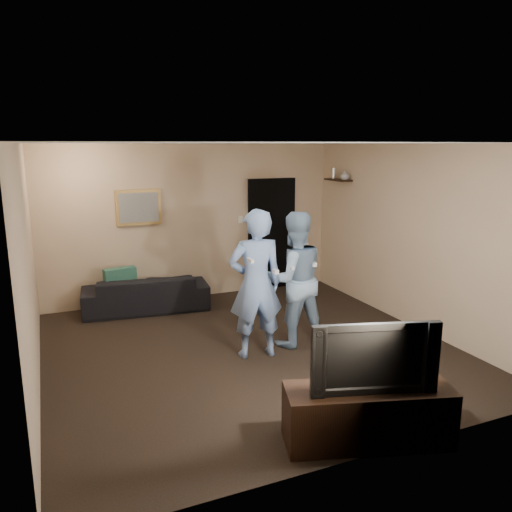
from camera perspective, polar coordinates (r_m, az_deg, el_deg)
name	(u,v)px	position (r m, az deg, el deg)	size (l,w,h in m)	color
ground	(249,349)	(6.57, -0.75, -10.54)	(5.00, 5.00, 0.00)	black
ceiling	(249,143)	(6.04, -0.82, 12.78)	(5.00, 5.00, 0.04)	silver
wall_back	(193,222)	(8.50, -7.21, 3.84)	(5.00, 0.04, 2.60)	tan
wall_front	(370,311)	(4.05, 12.85, -6.17)	(5.00, 0.04, 2.60)	tan
wall_left	(28,270)	(5.74, -24.57, -1.47)	(0.04, 5.00, 2.60)	tan
wall_right	(411,236)	(7.47, 17.27, 2.16)	(0.04, 5.00, 2.60)	tan
sofa	(146,293)	(8.13, -12.48, -4.12)	(1.95, 0.76, 0.57)	black
throw_pillow	(121,283)	(8.02, -15.23, -3.04)	(0.49, 0.16, 0.49)	#184A3D
painting_frame	(139,207)	(8.24, -13.27, 5.44)	(0.72, 0.05, 0.57)	olive
painting_canvas	(139,208)	(8.21, -13.24, 5.42)	(0.62, 0.01, 0.47)	slate
doorway	(272,234)	(9.02, 1.79, 2.51)	(0.90, 0.06, 2.00)	black
light_switch	(240,220)	(8.74, -1.79, 4.18)	(0.08, 0.02, 0.12)	silver
wall_shelf	(338,180)	(8.76, 9.36, 8.58)	(0.20, 0.60, 0.03)	black
shelf_vase	(345,175)	(8.58, 10.13, 9.09)	(0.15, 0.15, 0.15)	#A9A9AE
shelf_figurine	(334,173)	(8.88, 8.86, 9.33)	(0.06, 0.06, 0.18)	silver
tv_console	(368,415)	(4.72, 12.67, -17.34)	(1.47, 0.47, 0.52)	black
television	(371,354)	(4.46, 13.03, -10.87)	(1.10, 0.14, 0.63)	black
wii_player_left	(256,284)	(6.07, -0.03, -3.24)	(0.73, 0.55, 1.85)	#718FC4
wii_player_right	(294,279)	(6.46, 4.33, -2.68)	(0.90, 0.72, 1.76)	#81A0BC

